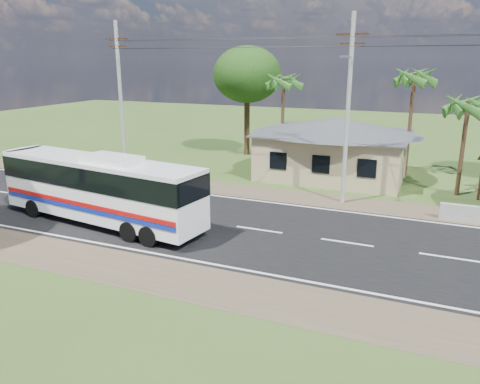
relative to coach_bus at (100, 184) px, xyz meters
The scene contains 9 objects.
ground 8.64m from the coach_bus, 16.21° to the left, with size 120.00×120.00×0.00m, color #304E1C.
road 8.64m from the coach_bus, 16.21° to the left, with size 120.00×16.00×0.03m.
house 17.80m from the coach_bus, 59.49° to the left, with size 12.40×10.00×5.00m.
utility_poles 14.33m from the coach_bus, 39.49° to the left, with size 32.80×2.22×11.00m.
palm_near 22.31m from the coach_bus, 37.25° to the left, with size 2.80×2.80×6.70m.
palm_mid 23.24m from the coach_bus, 51.80° to the left, with size 2.80×2.80×8.20m.
palm_far 19.31m from the coach_bus, 77.59° to the left, with size 2.80×2.80×7.70m.
tree_behind_house 20.93m from the coach_bus, 89.90° to the left, with size 6.00×6.00×9.61m.
coach_bus is the anchor object (origin of this frame).
Camera 1 is at (7.90, -21.18, 8.50)m, focal length 35.00 mm.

